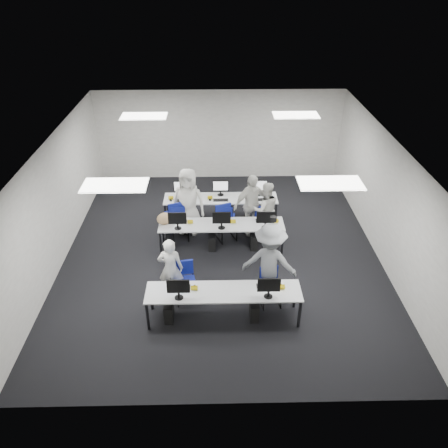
{
  "coord_description": "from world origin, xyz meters",
  "views": [
    {
      "loc": [
        -0.13,
        -9.25,
        6.64
      ],
      "look_at": [
        0.06,
        -0.22,
        1.0
      ],
      "focal_mm": 35.0,
      "sensor_mm": 36.0,
      "label": 1
    }
  ],
  "objects_px": {
    "desk_mid": "(221,226)",
    "chair_2": "(179,230)",
    "student_0": "(171,269)",
    "photographer": "(270,262)",
    "chair_1": "(270,293)",
    "chair_3": "(226,229)",
    "desk_front": "(224,293)",
    "student_3": "(251,205)",
    "chair_6": "(226,222)",
    "chair_0": "(186,288)",
    "chair_5": "(176,221)",
    "student_1": "(265,209)",
    "chair_4": "(260,228)",
    "chair_7": "(261,223)",
    "student_2": "(188,201)"
  },
  "relations": [
    {
      "from": "chair_0",
      "to": "chair_5",
      "type": "relative_size",
      "value": 0.94
    },
    {
      "from": "student_0",
      "to": "chair_2",
      "type": "bearing_deg",
      "value": -87.02
    },
    {
      "from": "chair_0",
      "to": "photographer",
      "type": "bearing_deg",
      "value": -8.44
    },
    {
      "from": "chair_4",
      "to": "student_2",
      "type": "xyz_separation_m",
      "value": [
        -1.93,
        0.33,
        0.67
      ]
    },
    {
      "from": "chair_6",
      "to": "student_1",
      "type": "relative_size",
      "value": 0.55
    },
    {
      "from": "chair_1",
      "to": "student_3",
      "type": "xyz_separation_m",
      "value": [
        -0.22,
        2.89,
        0.6
      ]
    },
    {
      "from": "desk_mid",
      "to": "chair_3",
      "type": "xyz_separation_m",
      "value": [
        0.13,
        0.46,
        -0.38
      ]
    },
    {
      "from": "chair_2",
      "to": "chair_3",
      "type": "xyz_separation_m",
      "value": [
        1.26,
        -0.01,
        0.02
      ]
    },
    {
      "from": "chair_6",
      "to": "chair_3",
      "type": "bearing_deg",
      "value": -82.66
    },
    {
      "from": "chair_4",
      "to": "desk_front",
      "type": "bearing_deg",
      "value": -90.82
    },
    {
      "from": "chair_4",
      "to": "student_3",
      "type": "xyz_separation_m",
      "value": [
        -0.25,
        0.23,
        0.61
      ]
    },
    {
      "from": "photographer",
      "to": "chair_3",
      "type": "bearing_deg",
      "value": -54.96
    },
    {
      "from": "chair_2",
      "to": "student_2",
      "type": "bearing_deg",
      "value": 41.35
    },
    {
      "from": "chair_1",
      "to": "chair_4",
      "type": "bearing_deg",
      "value": 79.95
    },
    {
      "from": "chair_7",
      "to": "student_2",
      "type": "bearing_deg",
      "value": -175.02
    },
    {
      "from": "chair_1",
      "to": "chair_2",
      "type": "height_order",
      "value": "chair_2"
    },
    {
      "from": "chair_6",
      "to": "desk_front",
      "type": "bearing_deg",
      "value": -81.53
    },
    {
      "from": "desk_mid",
      "to": "student_1",
      "type": "bearing_deg",
      "value": 28.91
    },
    {
      "from": "chair_4",
      "to": "chair_7",
      "type": "xyz_separation_m",
      "value": [
        0.06,
        0.29,
        -0.01
      ]
    },
    {
      "from": "chair_7",
      "to": "desk_mid",
      "type": "bearing_deg",
      "value": -138.4
    },
    {
      "from": "chair_1",
      "to": "photographer",
      "type": "bearing_deg",
      "value": 84.29
    },
    {
      "from": "desk_front",
      "to": "chair_5",
      "type": "height_order",
      "value": "chair_5"
    },
    {
      "from": "chair_3",
      "to": "student_1",
      "type": "height_order",
      "value": "student_1"
    },
    {
      "from": "chair_4",
      "to": "student_1",
      "type": "height_order",
      "value": "student_1"
    },
    {
      "from": "chair_1",
      "to": "chair_2",
      "type": "relative_size",
      "value": 0.98
    },
    {
      "from": "student_0",
      "to": "photographer",
      "type": "xyz_separation_m",
      "value": [
        2.15,
        -0.04,
        0.17
      ]
    },
    {
      "from": "desk_front",
      "to": "student_3",
      "type": "distance_m",
      "value": 3.44
    },
    {
      "from": "student_1",
      "to": "desk_front",
      "type": "bearing_deg",
      "value": 62.42
    },
    {
      "from": "chair_4",
      "to": "student_3",
      "type": "relative_size",
      "value": 0.48
    },
    {
      "from": "student_2",
      "to": "student_3",
      "type": "xyz_separation_m",
      "value": [
        1.68,
        -0.1,
        -0.07
      ]
    },
    {
      "from": "chair_6",
      "to": "photographer",
      "type": "height_order",
      "value": "photographer"
    },
    {
      "from": "chair_2",
      "to": "chair_3",
      "type": "bearing_deg",
      "value": -14.63
    },
    {
      "from": "chair_6",
      "to": "photographer",
      "type": "xyz_separation_m",
      "value": [
        0.86,
        -2.73,
        0.66
      ]
    },
    {
      "from": "chair_5",
      "to": "student_1",
      "type": "bearing_deg",
      "value": -24.91
    },
    {
      "from": "chair_7",
      "to": "chair_2",
      "type": "bearing_deg",
      "value": -165.41
    },
    {
      "from": "desk_front",
      "to": "student_0",
      "type": "height_order",
      "value": "student_0"
    },
    {
      "from": "student_1",
      "to": "student_2",
      "type": "bearing_deg",
      "value": -12.5
    },
    {
      "from": "desk_mid",
      "to": "chair_4",
      "type": "height_order",
      "value": "chair_4"
    },
    {
      "from": "chair_5",
      "to": "chair_4",
      "type": "bearing_deg",
      "value": -28.84
    },
    {
      "from": "student_1",
      "to": "student_2",
      "type": "relative_size",
      "value": 0.83
    },
    {
      "from": "desk_front",
      "to": "chair_3",
      "type": "xyz_separation_m",
      "value": [
        0.13,
        3.06,
        -0.38
      ]
    },
    {
      "from": "chair_1",
      "to": "student_1",
      "type": "bearing_deg",
      "value": 77.22
    },
    {
      "from": "chair_7",
      "to": "chair_0",
      "type": "bearing_deg",
      "value": -118.9
    },
    {
      "from": "chair_6",
      "to": "student_2",
      "type": "distance_m",
      "value": 1.23
    },
    {
      "from": "desk_mid",
      "to": "chair_2",
      "type": "xyz_separation_m",
      "value": [
        -1.13,
        0.46,
        -0.4
      ]
    },
    {
      "from": "chair_2",
      "to": "student_1",
      "type": "bearing_deg",
      "value": -9.58
    },
    {
      "from": "chair_0",
      "to": "chair_3",
      "type": "relative_size",
      "value": 0.97
    },
    {
      "from": "desk_mid",
      "to": "chair_5",
      "type": "height_order",
      "value": "chair_5"
    },
    {
      "from": "chair_5",
      "to": "student_3",
      "type": "height_order",
      "value": "student_3"
    },
    {
      "from": "chair_0",
      "to": "chair_1",
      "type": "distance_m",
      "value": 1.87
    }
  ]
}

